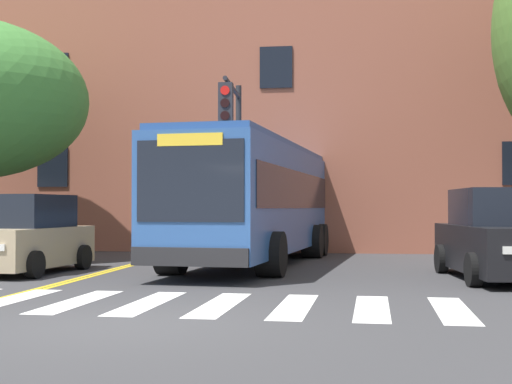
{
  "coord_description": "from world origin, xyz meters",
  "views": [
    {
      "loc": [
        3.0,
        -9.04,
        1.52
      ],
      "look_at": [
        0.6,
        8.95,
        1.91
      ],
      "focal_mm": 50.0,
      "sensor_mm": 36.0,
      "label": 1
    }
  ],
  "objects_px": {
    "car_grey_behind_bus": "(271,218)",
    "car_black_far_lane": "(501,238)",
    "city_bus": "(256,199)",
    "traffic_light_overhead": "(233,138)",
    "car_tan_near_lane": "(27,237)"
  },
  "relations": [
    {
      "from": "car_black_far_lane",
      "to": "traffic_light_overhead",
      "type": "bearing_deg",
      "value": 156.95
    },
    {
      "from": "city_bus",
      "to": "traffic_light_overhead",
      "type": "distance_m",
      "value": 1.86
    },
    {
      "from": "city_bus",
      "to": "car_grey_behind_bus",
      "type": "relative_size",
      "value": 2.44
    },
    {
      "from": "car_tan_near_lane",
      "to": "traffic_light_overhead",
      "type": "height_order",
      "value": "traffic_light_overhead"
    },
    {
      "from": "car_grey_behind_bus",
      "to": "traffic_light_overhead",
      "type": "relative_size",
      "value": 0.96
    },
    {
      "from": "city_bus",
      "to": "traffic_light_overhead",
      "type": "relative_size",
      "value": 2.35
    },
    {
      "from": "car_black_far_lane",
      "to": "traffic_light_overhead",
      "type": "relative_size",
      "value": 0.98
    },
    {
      "from": "city_bus",
      "to": "car_grey_behind_bus",
      "type": "xyz_separation_m",
      "value": [
        -0.6,
        8.79,
        -0.62
      ]
    },
    {
      "from": "car_tan_near_lane",
      "to": "car_black_far_lane",
      "type": "height_order",
      "value": "car_black_far_lane"
    },
    {
      "from": "car_tan_near_lane",
      "to": "car_black_far_lane",
      "type": "bearing_deg",
      "value": -0.34
    },
    {
      "from": "car_grey_behind_bus",
      "to": "car_black_far_lane",
      "type": "bearing_deg",
      "value": -62.87
    },
    {
      "from": "city_bus",
      "to": "car_black_far_lane",
      "type": "bearing_deg",
      "value": -31.2
    },
    {
      "from": "car_tan_near_lane",
      "to": "traffic_light_overhead",
      "type": "xyz_separation_m",
      "value": [
        4.41,
        2.56,
        2.5
      ]
    },
    {
      "from": "car_black_far_lane",
      "to": "car_tan_near_lane",
      "type": "bearing_deg",
      "value": 179.66
    },
    {
      "from": "city_bus",
      "to": "car_black_far_lane",
      "type": "height_order",
      "value": "city_bus"
    }
  ]
}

